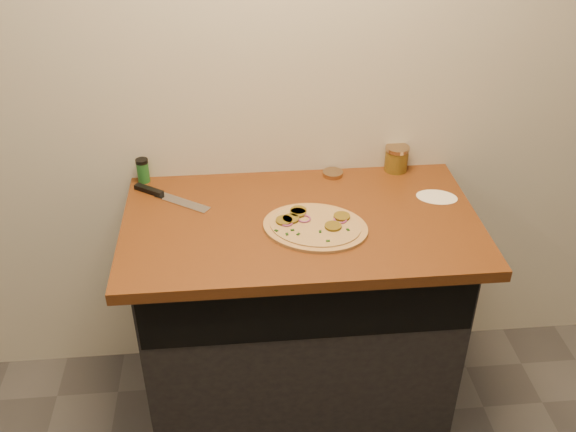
{
  "coord_description": "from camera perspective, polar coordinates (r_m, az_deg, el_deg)",
  "views": [
    {
      "loc": [
        -0.21,
        -0.38,
        2.08
      ],
      "look_at": [
        -0.05,
        1.36,
        0.95
      ],
      "focal_mm": 40.0,
      "sensor_mm": 36.0,
      "label": 1
    }
  ],
  "objects": [
    {
      "name": "pizza",
      "position": [
        2.11,
        2.36,
        -0.87
      ],
      "size": [
        0.44,
        0.44,
        0.02
      ],
      "color": "tan",
      "rests_on": "countertop"
    },
    {
      "name": "spice_shaker",
      "position": [
        2.41,
        -12.77,
        3.98
      ],
      "size": [
        0.05,
        0.05,
        0.09
      ],
      "color": "#1D5E26",
      "rests_on": "countertop"
    },
    {
      "name": "mason_jar_lid",
      "position": [
        2.41,
        4.0,
        3.79
      ],
      "size": [
        0.1,
        0.1,
        0.02
      ],
      "primitive_type": "cylinder",
      "rotation": [
        0.0,
        0.0,
        -0.33
      ],
      "color": "#A0815D",
      "rests_on": "countertop"
    },
    {
      "name": "countertop",
      "position": [
        2.17,
        1.14,
        -0.62
      ],
      "size": [
        1.2,
        0.7,
        0.04
      ],
      "primitive_type": "cube",
      "color": "brown",
      "rests_on": "cabinet"
    },
    {
      "name": "flour_spill",
      "position": [
        2.34,
        13.09,
        1.65
      ],
      "size": [
        0.18,
        0.18,
        0.0
      ],
      "primitive_type": "cylinder",
      "rotation": [
        0.0,
        0.0,
        -0.29
      ],
      "color": "white",
      "rests_on": "countertop"
    },
    {
      "name": "chefs_knife",
      "position": [
        2.32,
        -10.93,
        1.77
      ],
      "size": [
        0.28,
        0.21,
        0.02
      ],
      "color": "#B7BAC1",
      "rests_on": "countertop"
    },
    {
      "name": "cabinet",
      "position": [
        2.47,
        0.95,
        -8.94
      ],
      "size": [
        1.1,
        0.6,
        0.86
      ],
      "primitive_type": "cube",
      "color": "black",
      "rests_on": "ground"
    },
    {
      "name": "salsa_jar",
      "position": [
        2.46,
        9.62,
        5.08
      ],
      "size": [
        0.09,
        0.09,
        0.1
      ],
      "color": "maroon",
      "rests_on": "countertop"
    },
    {
      "name": "room_shell",
      "position": [
        0.58,
        17.74,
        -10.85
      ],
      "size": [
        4.02,
        3.52,
        2.71
      ],
      "color": "beige",
      "rests_on": "ground"
    }
  ]
}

